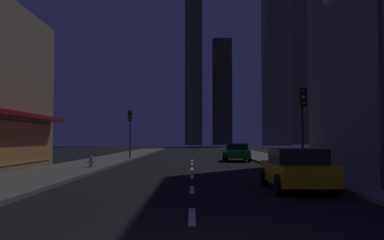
# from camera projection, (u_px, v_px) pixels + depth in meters

# --- Properties ---
(ground_plane) EXTENTS (78.00, 136.00, 0.10)m
(ground_plane) POSITION_uv_depth(u_px,v_px,m) (192.00, 159.00, 38.43)
(ground_plane) COLOR black
(sidewalk_right) EXTENTS (4.00, 76.00, 0.15)m
(sidewalk_right) POSITION_uv_depth(u_px,v_px,m) (269.00, 158.00, 38.44)
(sidewalk_right) COLOR #605E59
(sidewalk_right) RESTS_ON ground
(sidewalk_left) EXTENTS (4.00, 76.00, 0.15)m
(sidewalk_left) POSITION_uv_depth(u_px,v_px,m) (115.00, 158.00, 38.44)
(sidewalk_left) COLOR #605E59
(sidewalk_left) RESTS_ON ground
(lane_marking_center) EXTENTS (0.16, 33.40, 0.01)m
(lane_marking_center) POSITION_uv_depth(u_px,v_px,m) (192.00, 177.00, 20.05)
(lane_marking_center) COLOR silver
(lane_marking_center) RESTS_ON ground
(skyscraper_distant_tall) EXTENTS (5.53, 7.25, 74.07)m
(skyscraper_distant_tall) POSITION_uv_depth(u_px,v_px,m) (194.00, 32.00, 139.18)
(skyscraper_distant_tall) COLOR #454133
(skyscraper_distant_tall) RESTS_ON ground
(skyscraper_distant_mid) EXTENTS (6.53, 5.87, 36.46)m
(skyscraper_distant_mid) POSITION_uv_depth(u_px,v_px,m) (222.00, 92.00, 146.42)
(skyscraper_distant_mid) COLOR #3C392D
(skyscraper_distant_mid) RESTS_ON ground
(skyscraper_distant_short) EXTENTS (7.61, 8.47, 52.74)m
(skyscraper_distant_short) POSITION_uv_depth(u_px,v_px,m) (276.00, 59.00, 128.50)
(skyscraper_distant_short) COLOR #5E5946
(skyscraper_distant_short) RESTS_ON ground
(skyscraper_distant_slender) EXTENTS (7.92, 5.28, 67.88)m
(skyscraper_distant_slender) POSITION_uv_depth(u_px,v_px,m) (299.00, 50.00, 152.25)
(skyscraper_distant_slender) COLOR #534F3E
(skyscraper_distant_slender) RESTS_ON ground
(car_parked_near) EXTENTS (1.98, 4.24, 1.45)m
(car_parked_near) POSITION_uv_depth(u_px,v_px,m) (296.00, 169.00, 14.57)
(car_parked_near) COLOR gold
(car_parked_near) RESTS_ON ground
(car_parked_far) EXTENTS (1.98, 4.24, 1.45)m
(car_parked_far) POSITION_uv_depth(u_px,v_px,m) (236.00, 152.00, 34.38)
(car_parked_far) COLOR #1E722D
(car_parked_far) RESTS_ON ground
(fire_hydrant_far_left) EXTENTS (0.42, 0.30, 0.65)m
(fire_hydrant_far_left) POSITION_uv_depth(u_px,v_px,m) (91.00, 162.00, 24.71)
(fire_hydrant_far_left) COLOR #B2B2B2
(fire_hydrant_far_left) RESTS_ON sidewalk_left
(traffic_light_near_right) EXTENTS (0.32, 0.48, 4.20)m
(traffic_light_near_right) POSITION_uv_depth(u_px,v_px,m) (303.00, 111.00, 20.97)
(traffic_light_near_right) COLOR #2D2D2D
(traffic_light_near_right) RESTS_ON sidewalk_right
(traffic_light_far_left) EXTENTS (0.32, 0.48, 4.20)m
(traffic_light_far_left) POSITION_uv_depth(u_px,v_px,m) (130.00, 123.00, 37.44)
(traffic_light_far_left) COLOR #2D2D2D
(traffic_light_far_left) RESTS_ON sidewalk_left
(street_lamp_right) EXTENTS (1.96, 0.56, 6.58)m
(street_lamp_right) POSITION_uv_depth(u_px,v_px,m) (355.00, 39.00, 13.92)
(street_lamp_right) COLOR #38383D
(street_lamp_right) RESTS_ON sidewalk_right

